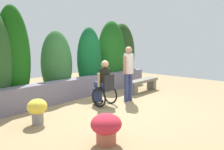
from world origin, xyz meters
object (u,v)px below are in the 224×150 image
(stone_bench, at_px, (143,83))
(person_in_wheelchair, at_px, (104,85))
(flower_pot_terracotta_by_wall, at_px, (106,127))
(person_standing_companion, at_px, (128,70))
(flower_pot_purple_near, at_px, (37,109))

(stone_bench, height_order, person_in_wheelchair, person_in_wheelchair)
(person_in_wheelchair, bearing_deg, flower_pot_terracotta_by_wall, -143.20)
(stone_bench, distance_m, person_in_wheelchair, 2.30)
(stone_bench, xyz_separation_m, person_standing_companion, (-1.41, -0.39, 0.67))
(flower_pot_purple_near, bearing_deg, stone_bench, 0.73)
(person_in_wheelchair, bearing_deg, flower_pot_purple_near, 168.80)
(stone_bench, xyz_separation_m, person_in_wheelchair, (-2.28, -0.15, 0.30))
(stone_bench, distance_m, person_standing_companion, 1.61)
(person_in_wheelchair, bearing_deg, stone_bench, -4.91)
(person_standing_companion, height_order, flower_pot_terracotta_by_wall, person_standing_companion)
(person_in_wheelchair, distance_m, flower_pot_purple_near, 2.05)
(stone_bench, bearing_deg, flower_pot_terracotta_by_wall, -163.08)
(flower_pot_purple_near, distance_m, flower_pot_terracotta_by_wall, 1.83)
(stone_bench, relative_size, person_standing_companion, 0.94)
(person_standing_companion, distance_m, flower_pot_purple_near, 2.99)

